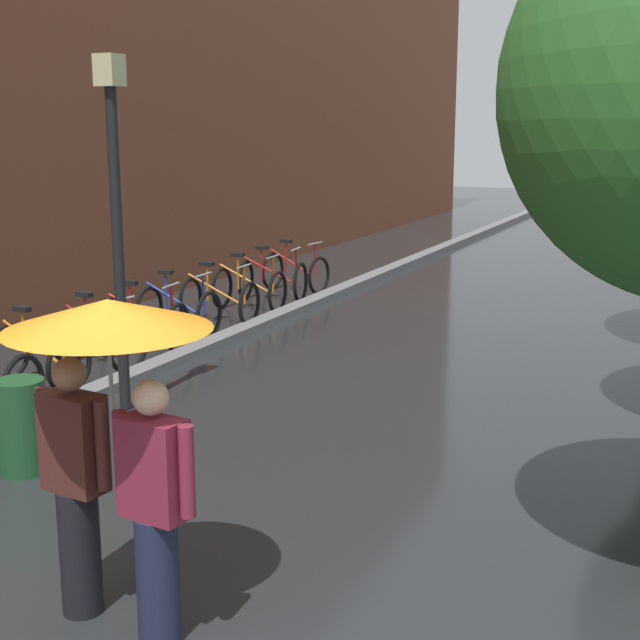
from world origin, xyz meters
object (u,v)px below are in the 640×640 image
(couple_under_umbrella, at_px, (111,405))
(street_lamp_post, at_px, (116,205))
(parked_bicycle_1, at_px, (37,357))
(parked_bicycle_7, at_px, (273,279))
(litter_bin, at_px, (22,426))
(parked_bicycle_3, at_px, (144,323))
(parked_bicycle_4, at_px, (179,310))
(parked_bicycle_2, at_px, (98,339))
(parked_bicycle_8, at_px, (295,272))
(parked_bicycle_6, at_px, (249,289))
(parked_bicycle_5, at_px, (220,300))

(couple_under_umbrella, bearing_deg, street_lamp_post, 126.23)
(parked_bicycle_1, bearing_deg, parked_bicycle_7, 89.75)
(parked_bicycle_7, xyz_separation_m, litter_bin, (1.68, -8.02, 0.05))
(parked_bicycle_3, relative_size, couple_under_umbrella, 0.55)
(parked_bicycle_4, bearing_deg, parked_bicycle_2, -88.02)
(parked_bicycle_2, xyz_separation_m, parked_bicycle_7, (-0.05, 4.88, 0.00))
(parked_bicycle_7, bearing_deg, litter_bin, -78.19)
(parked_bicycle_3, distance_m, parked_bicycle_7, 3.89)
(parked_bicycle_1, relative_size, parked_bicycle_3, 1.00)
(parked_bicycle_1, height_order, couple_under_umbrella, couple_under_umbrella)
(parked_bicycle_3, relative_size, parked_bicycle_4, 1.05)
(parked_bicycle_3, xyz_separation_m, litter_bin, (1.62, -4.13, 0.05))
(parked_bicycle_3, xyz_separation_m, parked_bicycle_8, (-0.06, 4.81, 0.00))
(parked_bicycle_3, relative_size, litter_bin, 1.35)
(parked_bicycle_1, height_order, parked_bicycle_6, same)
(parked_bicycle_5, height_order, parked_bicycle_7, same)
(parked_bicycle_2, relative_size, litter_bin, 1.36)
(parked_bicycle_4, bearing_deg, parked_bicycle_8, 89.94)
(parked_bicycle_2, distance_m, parked_bicycle_7, 4.88)
(parked_bicycle_5, distance_m, litter_bin, 6.21)
(parked_bicycle_1, bearing_deg, street_lamp_post, -9.93)
(parked_bicycle_5, bearing_deg, parked_bicycle_6, 93.23)
(street_lamp_post, bearing_deg, parked_bicycle_1, 170.07)
(parked_bicycle_1, relative_size, parked_bicycle_2, 0.99)
(parked_bicycle_2, height_order, parked_bicycle_3, same)
(couple_under_umbrella, distance_m, litter_bin, 3.07)
(parked_bicycle_3, height_order, parked_bicycle_4, same)
(parked_bicycle_3, xyz_separation_m, street_lamp_post, (1.35, -2.27, 1.84))
(parked_bicycle_7, relative_size, couple_under_umbrella, 0.56)
(parked_bicycle_1, distance_m, couple_under_umbrella, 5.67)
(parked_bicycle_2, xyz_separation_m, parked_bicycle_4, (-0.07, 1.93, 0.00))
(parked_bicycle_1, relative_size, parked_bicycle_8, 0.99)
(litter_bin, bearing_deg, parked_bicycle_6, 102.87)
(couple_under_umbrella, xyz_separation_m, street_lamp_post, (-2.62, 3.58, 0.79))
(parked_bicycle_3, relative_size, parked_bicycle_6, 1.03)
(parked_bicycle_4, relative_size, litter_bin, 1.29)
(parked_bicycle_1, xyz_separation_m, parked_bicycle_6, (0.09, 4.95, 0.00))
(parked_bicycle_7, bearing_deg, parked_bicycle_6, -86.27)
(parked_bicycle_4, bearing_deg, parked_bicycle_3, -85.88)
(parked_bicycle_4, distance_m, parked_bicycle_6, 1.99)
(parked_bicycle_6, bearing_deg, parked_bicycle_7, 93.73)
(parked_bicycle_6, distance_m, street_lamp_post, 5.68)
(parked_bicycle_4, distance_m, litter_bin, 5.35)
(parked_bicycle_2, relative_size, parked_bicycle_6, 1.04)
(parked_bicycle_8, bearing_deg, parked_bicycle_2, -89.38)
(street_lamp_post, bearing_deg, parked_bicycle_6, 104.42)
(parked_bicycle_2, height_order, parked_bicycle_6, same)
(parked_bicycle_3, height_order, parked_bicycle_6, same)
(parked_bicycle_5, height_order, street_lamp_post, street_lamp_post)
(parked_bicycle_1, height_order, parked_bicycle_7, same)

